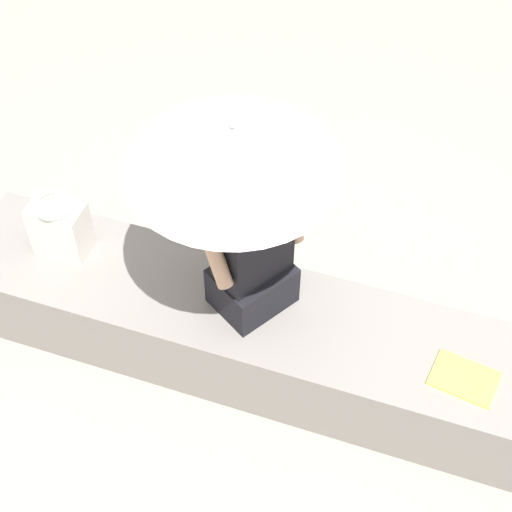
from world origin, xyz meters
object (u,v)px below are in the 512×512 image
object	(u,v)px
person_seated	(252,246)
magazine	(464,378)
parasol	(234,148)
handbag_black	(60,228)

from	to	relation	value
person_seated	magazine	world-z (taller)	person_seated
parasol	handbag_black	world-z (taller)	parasol
parasol	handbag_black	bearing A→B (deg)	-2.68
person_seated	parasol	size ratio (longest dim) A/B	0.82
person_seated	magazine	size ratio (longest dim) A/B	3.21
parasol	handbag_black	distance (m)	1.23
parasol	magazine	size ratio (longest dim) A/B	3.92
parasol	magazine	bearing A→B (deg)	176.05
parasol	magazine	world-z (taller)	parasol
person_seated	handbag_black	world-z (taller)	person_seated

